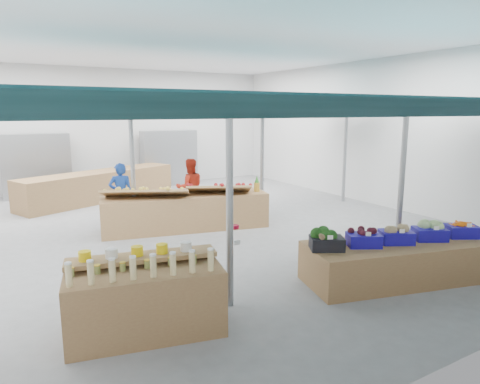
{
  "coord_description": "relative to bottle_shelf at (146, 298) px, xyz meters",
  "views": [
    {
      "loc": [
        -3.78,
        -8.99,
        2.73
      ],
      "look_at": [
        0.58,
        -1.6,
        1.1
      ],
      "focal_mm": 32.0,
      "sensor_mm": 36.0,
      "label": 1
    }
  ],
  "objects": [
    {
      "name": "awnings",
      "position": [
        3.02,
        2.37,
        2.33
      ],
      "size": [
        9.5,
        7.08,
        0.3
      ],
      "color": "#0A262D",
      "rests_on": "pole_grid"
    },
    {
      "name": "crate_celeriac",
      "position": [
        4.02,
        -0.45,
        0.33
      ],
      "size": [
        0.61,
        0.55,
        0.31
      ],
      "rotation": [
        0.0,
        0.0,
        -0.52
      ],
      "color": "#150D90",
      "rests_on": "veg_counter"
    },
    {
      "name": "pineapple",
      "position": [
        3.99,
        3.66,
        0.55
      ],
      "size": [
        0.14,
        0.14,
        0.39
      ],
      "rotation": [
        0.0,
        0.0,
        -0.45
      ],
      "color": "#8C6019",
      "rests_on": "fruit_counter"
    },
    {
      "name": "fruit_counter",
      "position": [
        2.33,
        4.14,
        -0.04
      ],
      "size": [
        3.92,
        1.74,
        0.82
      ],
      "primitive_type": "cube",
      "rotation": [
        0.0,
        0.0,
        -0.23
      ],
      "color": "brown",
      "rests_on": "floor"
    },
    {
      "name": "back_shelving_right",
      "position": [
        4.27,
        10.12,
        0.55
      ],
      "size": [
        2.0,
        0.5,
        2.0
      ],
      "primitive_type": "cube",
      "color": "#B23F33",
      "rests_on": "floor"
    },
    {
      "name": "pole_grid",
      "position": [
        3.02,
        2.37,
        1.36
      ],
      "size": [
        10.0,
        4.6,
        3.0
      ],
      "color": "gray",
      "rests_on": "floor"
    },
    {
      "name": "crate_beets",
      "position": [
        3.44,
        -0.3,
        0.32
      ],
      "size": [
        0.61,
        0.55,
        0.29
      ],
      "rotation": [
        0.0,
        0.0,
        -0.52
      ],
      "color": "#150D90",
      "rests_on": "veg_counter"
    },
    {
      "name": "far_counter",
      "position": [
        1.36,
        8.51,
        0.0
      ],
      "size": [
        5.04,
        2.87,
        0.91
      ],
      "primitive_type": "cube",
      "rotation": [
        0.0,
        0.0,
        0.4
      ],
      "color": "brown",
      "rests_on": "floor"
    },
    {
      "name": "crate_cabbage",
      "position": [
        4.63,
        -0.61,
        0.34
      ],
      "size": [
        0.61,
        0.55,
        0.35
      ],
      "rotation": [
        0.0,
        0.0,
        -0.52
      ],
      "color": "#150D90",
      "rests_on": "veg_counter"
    },
    {
      "name": "sparrow",
      "position": [
        2.66,
        -0.21,
        0.43
      ],
      "size": [
        0.12,
        0.09,
        0.11
      ],
      "rotation": [
        0.0,
        0.0,
        -0.52
      ],
      "color": "brown",
      "rests_on": "crate_broccoli"
    },
    {
      "name": "veg_counter",
      "position": [
        4.19,
        -0.49,
        -0.13
      ],
      "size": [
        3.45,
        1.9,
        0.64
      ],
      "primitive_type": "cube",
      "rotation": [
        0.0,
        0.0,
        -0.26
      ],
      "color": "brown",
      "rests_on": "floor"
    },
    {
      "name": "crate_carrots",
      "position": [
        5.25,
        -0.77,
        0.3
      ],
      "size": [
        0.61,
        0.55,
        0.29
      ],
      "rotation": [
        0.0,
        0.0,
        -0.52
      ],
      "color": "#150D90",
      "rests_on": "veg_counter"
    },
    {
      "name": "bottle_shelf",
      "position": [
        0.0,
        0.0,
        0.0
      ],
      "size": [
        2.01,
        1.47,
        1.11
      ],
      "rotation": [
        0.0,
        0.0,
        -0.22
      ],
      "color": "brown",
      "rests_on": "floor"
    },
    {
      "name": "crate_broccoli",
      "position": [
        2.83,
        -0.13,
        0.34
      ],
      "size": [
        0.61,
        0.55,
        0.35
      ],
      "rotation": [
        0.0,
        0.0,
        -0.52
      ],
      "color": "black",
      "rests_on": "veg_counter"
    },
    {
      "name": "pole_ribbon",
      "position": [
        1.43,
        0.26,
        0.63
      ],
      "size": [
        0.12,
        0.12,
        0.28
      ],
      "color": "red",
      "rests_on": "pole_grid"
    },
    {
      "name": "back_shelving_left",
      "position": [
        -0.23,
        10.12,
        0.55
      ],
      "size": [
        2.0,
        0.5,
        2.0
      ],
      "primitive_type": "cube",
      "color": "#B23F33",
      "rests_on": "floor"
    },
    {
      "name": "floor",
      "position": [
        2.27,
        4.12,
        -0.45
      ],
      "size": [
        13.0,
        13.0,
        0.0
      ],
      "primitive_type": "plane",
      "color": "slate",
      "rests_on": "ground"
    },
    {
      "name": "hall",
      "position": [
        2.27,
        5.56,
        2.19
      ],
      "size": [
        13.0,
        13.0,
        13.0
      ],
      "color": "silver",
      "rests_on": "ground"
    },
    {
      "name": "vendor_right",
      "position": [
        2.93,
        5.24,
        0.31
      ],
      "size": [
        0.85,
        0.73,
        1.52
      ],
      "primitive_type": "imported",
      "rotation": [
        0.0,
        0.0,
        2.92
      ],
      "color": "#B42716",
      "rests_on": "floor"
    },
    {
      "name": "vendor_left",
      "position": [
        1.13,
        5.24,
        0.31
      ],
      "size": [
        0.62,
        0.48,
        1.52
      ],
      "primitive_type": "imported",
      "rotation": [
        0.0,
        0.0,
        2.92
      ],
      "color": "navy",
      "rests_on": "floor"
    },
    {
      "name": "apple_heap_yellow",
      "position": [
        1.43,
        4.25,
        0.53
      ],
      "size": [
        2.02,
        1.46,
        0.27
      ],
      "rotation": [
        0.0,
        0.0,
        -0.45
      ],
      "color": "#997247",
      "rests_on": "fruit_counter"
    },
    {
      "name": "apple_heap_red",
      "position": [
        3.06,
        3.88,
        0.53
      ],
      "size": [
        1.66,
        1.28,
        0.27
      ],
      "rotation": [
        0.0,
        0.0,
        -0.45
      ],
      "color": "#997247",
      "rests_on": "fruit_counter"
    }
  ]
}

